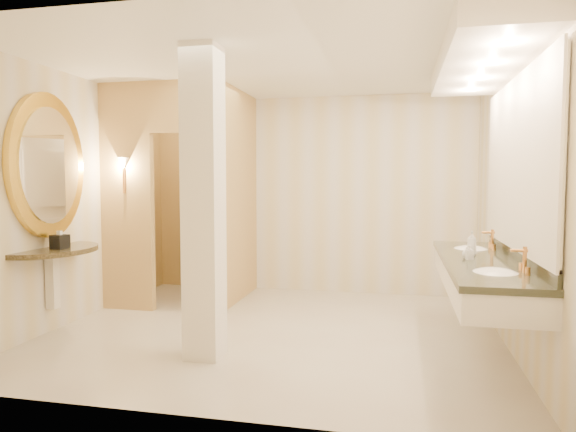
{
  "coord_description": "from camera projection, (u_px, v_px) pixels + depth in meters",
  "views": [
    {
      "loc": [
        1.24,
        -5.07,
        1.55
      ],
      "look_at": [
        0.1,
        0.2,
        1.18
      ],
      "focal_mm": 32.0,
      "sensor_mm": 36.0,
      "label": 1
    }
  ],
  "objects": [
    {
      "name": "floor",
      "position": [
        274.0,
        330.0,
        5.31
      ],
      "size": [
        4.5,
        4.5,
        0.0
      ],
      "primitive_type": "plane",
      "color": "beige",
      "rests_on": "ground"
    },
    {
      "name": "ceiling",
      "position": [
        274.0,
        65.0,
        5.12
      ],
      "size": [
        4.5,
        4.5,
        0.0
      ],
      "primitive_type": "plane",
      "rotation": [
        3.14,
        0.0,
        0.0
      ],
      "color": "white",
      "rests_on": "wall_back"
    },
    {
      "name": "wall_back",
      "position": [
        308.0,
        195.0,
        7.17
      ],
      "size": [
        4.5,
        0.02,
        2.7
      ],
      "primitive_type": "cube",
      "color": "beige",
      "rests_on": "floor"
    },
    {
      "name": "wall_front",
      "position": [
        199.0,
        212.0,
        3.27
      ],
      "size": [
        4.5,
        0.02,
        2.7
      ],
      "primitive_type": "cube",
      "color": "beige",
      "rests_on": "floor"
    },
    {
      "name": "wall_left",
      "position": [
        77.0,
        199.0,
        5.69
      ],
      "size": [
        0.02,
        4.0,
        2.7
      ],
      "primitive_type": "cube",
      "color": "beige",
      "rests_on": "floor"
    },
    {
      "name": "wall_right",
      "position": [
        510.0,
        202.0,
        4.74
      ],
      "size": [
        0.02,
        4.0,
        2.7
      ],
      "primitive_type": "cube",
      "color": "beige",
      "rests_on": "floor"
    },
    {
      "name": "toilet_closet",
      "position": [
        205.0,
        194.0,
        6.4
      ],
      "size": [
        1.5,
        1.55,
        2.7
      ],
      "color": "#D8B671",
      "rests_on": "floor"
    },
    {
      "name": "wall_sconce",
      "position": [
        124.0,
        165.0,
        6.02
      ],
      "size": [
        0.14,
        0.14,
        0.42
      ],
      "color": "#BA7C3B",
      "rests_on": "toilet_closet"
    },
    {
      "name": "vanity",
      "position": [
        487.0,
        171.0,
        4.39
      ],
      "size": [
        0.75,
        2.67,
        2.09
      ],
      "color": "white",
      "rests_on": "floor"
    },
    {
      "name": "console_shelf",
      "position": [
        48.0,
        200.0,
        5.16
      ],
      "size": [
        1.12,
        1.12,
        2.01
      ],
      "color": "black",
      "rests_on": "floor"
    },
    {
      "name": "pillar",
      "position": [
        204.0,
        204.0,
        4.43
      ],
      "size": [
        0.3,
        0.3,
        2.7
      ],
      "primitive_type": "cube",
      "color": "white",
      "rests_on": "floor"
    },
    {
      "name": "tissue_box",
      "position": [
        60.0,
        242.0,
        5.09
      ],
      "size": [
        0.16,
        0.16,
        0.14
      ],
      "primitive_type": "cube",
      "rotation": [
        0.0,
        0.0,
        -0.17
      ],
      "color": "black",
      "rests_on": "console_shelf"
    },
    {
      "name": "toilet",
      "position": [
        212.0,
        266.0,
        7.21
      ],
      "size": [
        0.4,
        0.69,
        0.7
      ],
      "primitive_type": "imported",
      "rotation": [
        0.0,
        0.0,
        3.13
      ],
      "color": "white",
      "rests_on": "floor"
    },
    {
      "name": "soap_bottle_a",
      "position": [
        470.0,
        252.0,
        4.39
      ],
      "size": [
        0.07,
        0.07,
        0.12
      ],
      "primitive_type": "imported",
      "rotation": [
        0.0,
        0.0,
        0.27
      ],
      "color": "beige",
      "rests_on": "vanity"
    },
    {
      "name": "soap_bottle_b",
      "position": [
        467.0,
        252.0,
        4.46
      ],
      "size": [
        0.11,
        0.11,
        0.1
      ],
      "primitive_type": "imported",
      "rotation": [
        0.0,
        0.0,
        -0.39
      ],
      "color": "silver",
      "rests_on": "vanity"
    },
    {
      "name": "soap_bottle_c",
      "position": [
        472.0,
        243.0,
        4.61
      ],
      "size": [
        0.1,
        0.1,
        0.22
      ],
      "primitive_type": "imported",
      "rotation": [
        0.0,
        0.0,
        -0.15
      ],
      "color": "#C6B28C",
      "rests_on": "vanity"
    }
  ]
}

